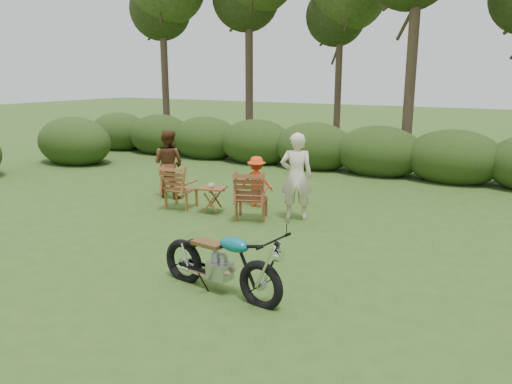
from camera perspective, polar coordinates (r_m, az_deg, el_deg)
The scene contains 10 objects.
ground at distance 6.86m, azimuth -8.26°, elevation -10.94°, with size 80.00×80.00×0.00m, color #2C4A18.
tree_line at distance 15.05m, azimuth 17.31°, elevation 16.64°, with size 22.52×11.62×8.14m.
motorcycle at distance 6.74m, azimuth -4.10°, elevation -11.29°, with size 1.86×0.71×1.06m, color #0DA7B4, non-canonical shape.
lawn_chair_right at distance 9.91m, azimuth -0.50°, elevation -3.06°, with size 0.67×0.67×0.97m, color #5F2C17, non-canonical shape.
lawn_chair_left at distance 10.85m, azimuth -8.49°, elevation -1.76°, with size 0.64×0.64×0.93m, color brown, non-canonical shape.
side_table at distance 10.29m, azimuth -4.94°, elevation -0.94°, with size 0.52×0.44×0.54m, color brown, non-canonical shape.
cup at distance 10.18m, azimuth -5.11°, elevation 0.75°, with size 0.12×0.12×0.10m, color beige.
adult_a at distance 9.92m, azimuth 4.53°, elevation -3.09°, with size 0.63×0.41×1.72m, color beige.
adult_b at distance 11.82m, azimuth -9.82°, elevation -0.55°, with size 0.76×0.59×1.57m, color #502D17.
child at distance 10.83m, azimuth 0.06°, elevation -1.63°, with size 0.71×0.41×1.09m, color #E04115.
Camera 1 is at (3.90, -4.89, 2.81)m, focal length 35.00 mm.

